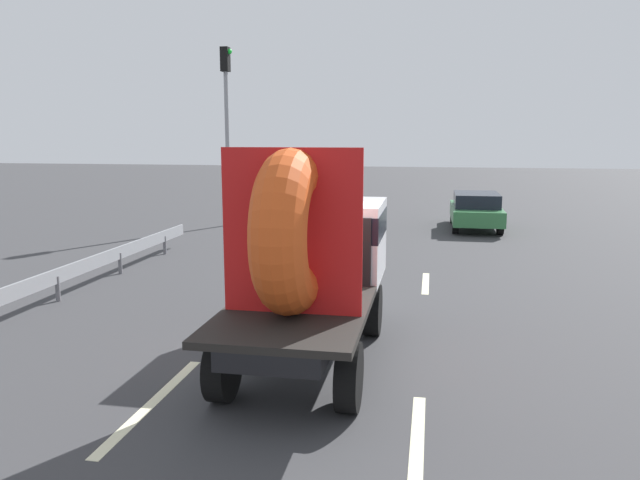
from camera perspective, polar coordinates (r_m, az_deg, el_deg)
ground_plane at (r=9.93m, az=-1.61°, el=-10.79°), size 120.00×120.00×0.00m
flatbed_truck at (r=9.51m, az=-0.66°, el=-1.21°), size 2.02×4.90×3.35m
distant_sedan at (r=23.56m, az=14.55°, el=2.81°), size 1.80×4.19×1.37m
traffic_light at (r=23.84m, az=-8.83°, el=11.80°), size 0.42×0.36×6.79m
guardrail at (r=15.07m, az=-20.88°, el=-2.18°), size 0.10×10.56×0.71m
lane_dash_left_near at (r=8.57m, az=-15.56°, el=-14.61°), size 0.16×2.96×0.01m
lane_dash_left_far at (r=15.75m, az=-2.78°, el=-2.97°), size 0.16×2.24×0.01m
lane_dash_right_near at (r=7.55m, az=9.22°, el=-17.86°), size 0.16×2.16×0.01m
lane_dash_right_far at (r=14.70m, az=9.98°, el=-4.05°), size 0.16×2.13×0.01m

